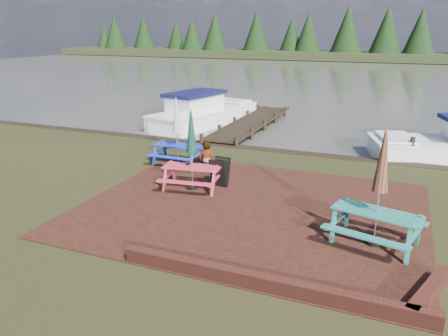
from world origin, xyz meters
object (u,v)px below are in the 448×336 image
(boat_jetty, at_px, (203,114))
(picnic_table_red, at_px, (192,163))
(picnic_table_blue, at_px, (177,142))
(person, at_px, (206,141))
(chalkboard, at_px, (220,172))
(picnic_table_teal, at_px, (378,207))
(jetty, at_px, (251,123))

(boat_jetty, bearing_deg, picnic_table_red, -54.32)
(picnic_table_blue, xyz_separation_m, person, (0.96, 0.38, 0.02))
(chalkboard, bearing_deg, picnic_table_blue, 152.08)
(picnic_table_red, xyz_separation_m, boat_jetty, (-4.04, 9.50, -0.45))
(picnic_table_red, distance_m, chalkboard, 0.95)
(picnic_table_teal, height_order, chalkboard, picnic_table_teal)
(boat_jetty, bearing_deg, jetty, 12.99)
(picnic_table_red, relative_size, boat_jetty, 0.33)
(picnic_table_teal, height_order, jetty, picnic_table_teal)
(picnic_table_teal, xyz_separation_m, picnic_table_red, (-5.39, 1.67, -0.08))
(chalkboard, xyz_separation_m, boat_jetty, (-4.71, 8.94, -0.06))
(picnic_table_red, relative_size, jetty, 0.27)
(boat_jetty, xyz_separation_m, person, (3.35, -6.97, 0.46))
(picnic_table_blue, xyz_separation_m, boat_jetty, (-2.39, 7.35, -0.44))
(picnic_table_red, relative_size, picnic_table_blue, 1.01)
(picnic_table_blue, height_order, chalkboard, picnic_table_blue)
(jetty, bearing_deg, picnic_table_blue, -92.33)
(picnic_table_teal, relative_size, picnic_table_red, 1.10)
(picnic_table_blue, distance_m, jetty, 7.40)
(boat_jetty, distance_m, person, 7.75)
(chalkboard, height_order, person, person)
(picnic_table_teal, xyz_separation_m, picnic_table_blue, (-7.03, 3.83, -0.09))
(jetty, xyz_separation_m, person, (0.66, -6.98, 0.74))
(picnic_table_teal, bearing_deg, chalkboard, 169.20)
(picnic_table_red, height_order, boat_jetty, picnic_table_red)
(person, bearing_deg, jetty, -107.03)
(picnic_table_blue, bearing_deg, jetty, 87.98)
(jetty, bearing_deg, person, -84.64)
(picnic_table_teal, xyz_separation_m, chalkboard, (-4.72, 2.23, -0.47))
(chalkboard, relative_size, person, 0.52)
(boat_jetty, relative_size, person, 4.22)
(picnic_table_red, bearing_deg, chalkboard, 31.78)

